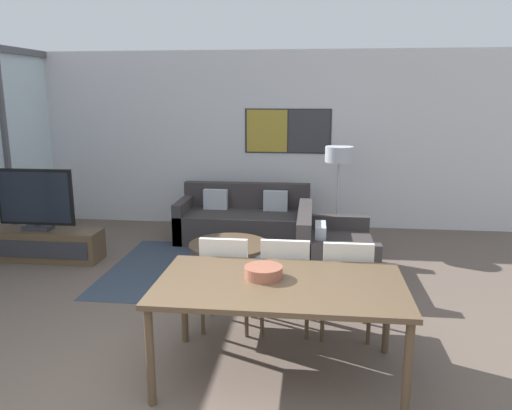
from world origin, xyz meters
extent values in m
cube|color=silver|center=(0.00, 5.35, 1.40)|extent=(8.09, 0.06, 2.80)
cube|color=#2D2D33|center=(0.47, 5.31, 1.55)|extent=(1.37, 0.01, 0.70)
cube|color=#B29333|center=(0.13, 5.30, 1.55)|extent=(0.65, 0.02, 0.66)
cube|color=#38383D|center=(0.80, 5.30, 1.55)|extent=(0.65, 0.02, 0.66)
cube|color=#515156|center=(-3.51, 4.01, 1.40)|extent=(0.07, 0.08, 2.80)
cube|color=#333D4C|center=(-0.12, 3.07, 0.00)|extent=(2.97, 2.19, 0.01)
cube|color=brown|center=(-2.67, 3.22, 0.20)|extent=(1.64, 0.42, 0.40)
cube|color=#2D2D33|center=(-2.67, 3.01, 0.20)|extent=(1.50, 0.01, 0.22)
cube|color=#2D2D33|center=(-2.67, 3.22, 0.43)|extent=(0.36, 0.20, 0.05)
cube|color=#2D2D33|center=(-2.67, 3.22, 0.49)|extent=(0.06, 0.03, 0.08)
cube|color=black|center=(-2.67, 3.22, 0.84)|extent=(1.02, 0.04, 0.73)
cube|color=black|center=(-2.67, 3.20, 0.84)|extent=(0.95, 0.01, 0.66)
cube|color=#383333|center=(-0.12, 4.39, 0.21)|extent=(1.94, 0.90, 0.42)
cube|color=#383333|center=(-0.12, 4.76, 0.40)|extent=(1.94, 0.16, 0.80)
cube|color=#383333|center=(-1.02, 4.39, 0.30)|extent=(0.14, 0.90, 0.60)
cube|color=#383333|center=(0.78, 4.39, 0.30)|extent=(0.14, 0.90, 0.60)
cube|color=#B2B7C1|center=(-0.58, 4.58, 0.57)|extent=(0.36, 0.12, 0.30)
cube|color=#B2B7C1|center=(0.33, 4.58, 0.57)|extent=(0.36, 0.12, 0.30)
cube|color=#383333|center=(1.17, 3.03, 0.21)|extent=(0.90, 1.36, 0.42)
cube|color=#383333|center=(0.80, 3.03, 0.40)|extent=(0.16, 1.36, 0.80)
cube|color=#383333|center=(1.17, 2.42, 0.30)|extent=(0.90, 0.14, 0.60)
cube|color=#383333|center=(1.17, 3.64, 0.30)|extent=(0.90, 0.14, 0.60)
cube|color=#B2B7C1|center=(0.98, 2.73, 0.57)|extent=(0.12, 0.36, 0.30)
cylinder|color=brown|center=(-0.12, 3.07, 0.01)|extent=(0.44, 0.44, 0.03)
cylinder|color=brown|center=(-0.12, 3.07, 0.15)|extent=(0.18, 0.18, 0.31)
cylinder|color=brown|center=(-0.12, 3.07, 0.33)|extent=(0.98, 0.98, 0.04)
cube|color=brown|center=(0.66, 0.81, 0.75)|extent=(1.85, 1.05, 0.04)
cylinder|color=brown|center=(-0.21, 0.34, 0.37)|extent=(0.06, 0.06, 0.73)
cylinder|color=brown|center=(1.52, 0.34, 0.37)|extent=(0.06, 0.06, 0.73)
cylinder|color=brown|center=(-0.21, 1.27, 0.37)|extent=(0.06, 0.06, 0.73)
cylinder|color=brown|center=(1.52, 1.27, 0.37)|extent=(0.06, 0.06, 0.73)
cube|color=beige|center=(0.12, 1.61, 0.45)|extent=(0.46, 0.46, 0.06)
cube|color=beige|center=(0.12, 1.41, 0.70)|extent=(0.42, 0.05, 0.44)
cylinder|color=brown|center=(-0.08, 1.41, 0.21)|extent=(0.04, 0.04, 0.42)
cylinder|color=brown|center=(0.32, 1.41, 0.21)|extent=(0.04, 0.04, 0.42)
cylinder|color=brown|center=(-0.08, 1.81, 0.21)|extent=(0.04, 0.04, 0.42)
cylinder|color=brown|center=(0.32, 1.81, 0.21)|extent=(0.04, 0.04, 0.42)
cube|color=beige|center=(0.66, 1.63, 0.45)|extent=(0.46, 0.46, 0.06)
cube|color=beige|center=(0.66, 1.42, 0.70)|extent=(0.42, 0.05, 0.44)
cylinder|color=brown|center=(0.46, 1.43, 0.21)|extent=(0.04, 0.04, 0.42)
cylinder|color=brown|center=(0.86, 1.43, 0.21)|extent=(0.04, 0.04, 0.42)
cylinder|color=brown|center=(0.46, 1.83, 0.21)|extent=(0.04, 0.04, 0.42)
cylinder|color=brown|center=(0.86, 1.83, 0.21)|extent=(0.04, 0.04, 0.42)
cube|color=beige|center=(1.19, 1.60, 0.45)|extent=(0.46, 0.46, 0.06)
cube|color=beige|center=(1.19, 1.40, 0.70)|extent=(0.42, 0.05, 0.44)
cylinder|color=brown|center=(0.99, 1.40, 0.21)|extent=(0.04, 0.04, 0.42)
cylinder|color=brown|center=(1.39, 1.40, 0.21)|extent=(0.04, 0.04, 0.42)
cylinder|color=brown|center=(0.99, 1.80, 0.21)|extent=(0.04, 0.04, 0.42)
cylinder|color=brown|center=(1.39, 1.80, 0.21)|extent=(0.04, 0.04, 0.42)
cylinder|color=#995642|center=(0.52, 0.89, 0.82)|extent=(0.29, 0.29, 0.09)
torus|color=#995642|center=(0.52, 0.89, 0.86)|extent=(0.29, 0.29, 0.02)
cylinder|color=#2D2D33|center=(1.24, 4.39, 0.01)|extent=(0.28, 0.28, 0.02)
cylinder|color=#B7B7BC|center=(1.24, 4.39, 0.61)|extent=(0.03, 0.03, 1.17)
cylinder|color=#B2B7C1|center=(1.24, 4.39, 1.30)|extent=(0.39, 0.39, 0.22)
camera|label=1|loc=(0.87, -2.68, 2.16)|focal=35.00mm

